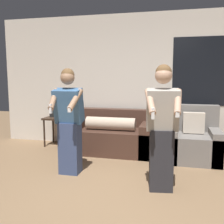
# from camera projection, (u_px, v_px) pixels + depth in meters

# --- Properties ---
(ground_plane) EXTENTS (14.00, 14.00, 0.00)m
(ground_plane) POSITION_uv_depth(u_px,v_px,m) (106.00, 214.00, 2.80)
(ground_plane) COLOR #846647
(wall_back) EXTENTS (6.15, 0.07, 2.70)m
(wall_back) POSITION_uv_depth(u_px,v_px,m) (143.00, 81.00, 5.30)
(wall_back) COLOR silver
(wall_back) RESTS_ON ground_plane
(couch) EXTENTS (1.70, 0.88, 0.80)m
(couch) POSITION_uv_depth(u_px,v_px,m) (112.00, 136.00, 5.09)
(couch) COLOR #472D23
(couch) RESTS_ON ground_plane
(armchair) EXTENTS (0.88, 0.82, 0.94)m
(armchair) POSITION_uv_depth(u_px,v_px,m) (193.00, 141.00, 4.60)
(armchair) COLOR slate
(armchair) RESTS_ON ground_plane
(side_table) EXTENTS (0.53, 0.48, 0.75)m
(side_table) POSITION_uv_depth(u_px,v_px,m) (58.00, 121.00, 5.53)
(side_table) COLOR #332319
(side_table) RESTS_ON ground_plane
(person_left) EXTENTS (0.46, 0.49, 1.57)m
(person_left) POSITION_uv_depth(u_px,v_px,m) (69.00, 122.00, 3.86)
(person_left) COLOR #384770
(person_left) RESTS_ON ground_plane
(person_right) EXTENTS (0.45, 0.52, 1.60)m
(person_right) POSITION_uv_depth(u_px,v_px,m) (162.00, 128.00, 3.29)
(person_right) COLOR #28282D
(person_right) RESTS_ON ground_plane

